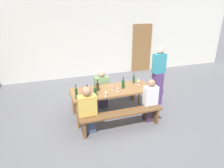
# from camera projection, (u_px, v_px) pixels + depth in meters

# --- Properties ---
(ground_plane) EXTENTS (24.00, 24.00, 0.00)m
(ground_plane) POSITION_uv_depth(u_px,v_px,m) (112.00, 114.00, 5.39)
(ground_plane) COLOR slate
(back_wall) EXTENTS (14.00, 0.20, 3.20)m
(back_wall) POSITION_uv_depth(u_px,v_px,m) (84.00, 38.00, 7.89)
(back_wall) COLOR silver
(back_wall) RESTS_ON ground
(wooden_door) EXTENTS (0.90, 0.06, 2.10)m
(wooden_door) POSITION_uv_depth(u_px,v_px,m) (142.00, 48.00, 8.73)
(wooden_door) COLOR olive
(wooden_door) RESTS_ON ground
(tasting_table) EXTENTS (2.14, 0.85, 0.75)m
(tasting_table) POSITION_uv_depth(u_px,v_px,m) (112.00, 92.00, 5.15)
(tasting_table) COLOR olive
(tasting_table) RESTS_ON ground
(bench_near) EXTENTS (2.04, 0.30, 0.45)m
(bench_near) POSITION_uv_depth(u_px,v_px,m) (122.00, 116.00, 4.63)
(bench_near) COLOR brown
(bench_near) RESTS_ON ground
(bench_far) EXTENTS (2.04, 0.30, 0.45)m
(bench_far) POSITION_uv_depth(u_px,v_px,m) (104.00, 92.00, 5.90)
(bench_far) COLOR brown
(bench_far) RESTS_ON ground
(wine_bottle_0) EXTENTS (0.08, 0.08, 0.31)m
(wine_bottle_0) POSITION_uv_depth(u_px,v_px,m) (98.00, 87.00, 4.97)
(wine_bottle_0) COLOR #332814
(wine_bottle_0) RESTS_ON tasting_table
(wine_bottle_1) EXTENTS (0.07, 0.07, 0.33)m
(wine_bottle_1) POSITION_uv_depth(u_px,v_px,m) (88.00, 93.00, 4.59)
(wine_bottle_1) COLOR #332814
(wine_bottle_1) RESTS_ON tasting_table
(wine_bottle_2) EXTENTS (0.07, 0.07, 0.30)m
(wine_bottle_2) POSITION_uv_depth(u_px,v_px,m) (95.00, 92.00, 4.66)
(wine_bottle_2) COLOR #194723
(wine_bottle_2) RESTS_ON tasting_table
(wine_bottle_3) EXTENTS (0.07, 0.07, 0.30)m
(wine_bottle_3) POSITION_uv_depth(u_px,v_px,m) (134.00, 79.00, 5.51)
(wine_bottle_3) COLOR #234C2D
(wine_bottle_3) RESTS_ON tasting_table
(wine_bottle_4) EXTENTS (0.07, 0.07, 0.35)m
(wine_bottle_4) POSITION_uv_depth(u_px,v_px,m) (76.00, 93.00, 4.57)
(wine_bottle_4) COLOR #194723
(wine_bottle_4) RESTS_ON tasting_table
(wine_bottle_5) EXTENTS (0.08, 0.08, 0.32)m
(wine_bottle_5) POSITION_uv_depth(u_px,v_px,m) (123.00, 84.00, 5.15)
(wine_bottle_5) COLOR #194723
(wine_bottle_5) RESTS_ON tasting_table
(wine_glass_0) EXTENTS (0.07, 0.07, 0.16)m
(wine_glass_0) POSITION_uv_depth(u_px,v_px,m) (106.00, 92.00, 4.68)
(wine_glass_0) COLOR silver
(wine_glass_0) RESTS_ON tasting_table
(wine_glass_1) EXTENTS (0.07, 0.07, 0.16)m
(wine_glass_1) POSITION_uv_depth(u_px,v_px,m) (112.00, 85.00, 5.07)
(wine_glass_1) COLOR silver
(wine_glass_1) RESTS_ON tasting_table
(wine_glass_2) EXTENTS (0.06, 0.06, 0.16)m
(wine_glass_2) POSITION_uv_depth(u_px,v_px,m) (118.00, 87.00, 4.95)
(wine_glass_2) COLOR silver
(wine_glass_2) RESTS_ON tasting_table
(wine_glass_3) EXTENTS (0.07, 0.07, 0.18)m
(wine_glass_3) POSITION_uv_depth(u_px,v_px,m) (139.00, 80.00, 5.39)
(wine_glass_3) COLOR silver
(wine_glass_3) RESTS_ON tasting_table
(seated_guest_near_0) EXTENTS (0.42, 0.24, 1.15)m
(seated_guest_near_0) POSITION_uv_depth(u_px,v_px,m) (88.00, 111.00, 4.45)
(seated_guest_near_0) COLOR #414967
(seated_guest_near_0) RESTS_ON ground
(seated_guest_near_1) EXTENTS (0.35, 0.24, 1.13)m
(seated_guest_near_1) POSITION_uv_depth(u_px,v_px,m) (150.00, 101.00, 4.94)
(seated_guest_near_1) COLOR #452F3F
(seated_guest_near_1) RESTS_ON ground
(seated_guest_far_0) EXTENTS (0.41, 0.24, 1.11)m
(seated_guest_far_0) POSITION_uv_depth(u_px,v_px,m) (102.00, 90.00, 5.67)
(seated_guest_far_0) COLOR #3F3955
(seated_guest_far_0) RESTS_ON ground
(standing_host) EXTENTS (0.35, 0.24, 1.74)m
(standing_host) POSITION_uv_depth(u_px,v_px,m) (158.00, 77.00, 5.68)
(standing_host) COLOR #54386F
(standing_host) RESTS_ON ground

